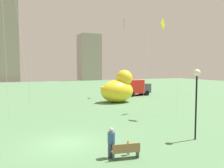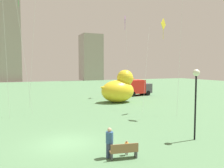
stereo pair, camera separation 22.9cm
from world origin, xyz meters
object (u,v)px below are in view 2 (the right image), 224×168
giant_inflatable_duck (119,88)px  kite_yellow (162,28)px  park_bench (124,151)px  person_adult (110,141)px  person_child (127,147)px  lamppost (196,86)px  box_truck (136,88)px  kite_purple (125,24)px

giant_inflatable_duck → kite_yellow: bearing=-79.3°
park_bench → person_adult: 0.97m
person_child → lamppost: size_ratio=0.17×
person_adult → person_child: bearing=-2.6°
person_child → kite_yellow: size_ratio=0.08×
park_bench → box_truck: size_ratio=0.29×
person_adult → kite_purple: kite_purple is taller
park_bench → lamppost: size_ratio=0.33×
giant_inflatable_duck → kite_yellow: kite_yellow is taller
person_child → box_truck: size_ratio=0.15×
park_bench → person_child: size_ratio=1.92×
lamppost → box_truck: lamppost is taller
person_child → giant_inflatable_duck: giant_inflatable_duck is taller
lamppost → box_truck: bearing=69.8°
park_bench → person_child: bearing=48.9°
giant_inflatable_duck → box_truck: giant_inflatable_duck is taller
box_truck → kite_yellow: size_ratio=0.53×
lamppost → person_adult: bearing=-175.5°
park_bench → giant_inflatable_duck: size_ratio=0.29×
person_child → lamppost: bearing=5.8°
giant_inflatable_duck → kite_purple: (3.75, 5.46, 10.59)m
box_truck → kite_yellow: (-4.65, -14.01, 8.19)m
person_adult → kite_yellow: bearing=43.3°
person_adult → lamppost: bearing=4.5°
lamppost → box_truck: size_ratio=0.88×
kite_purple → box_truck: bearing=8.6°
park_bench → lamppost: lamppost is taller
person_adult → giant_inflatable_duck: bearing=63.2°
person_adult → kite_yellow: kite_yellow is taller
park_bench → giant_inflatable_duck: bearing=65.4°
park_bench → box_truck: box_truck is taller
kite_yellow → lamppost: bearing=-112.8°
person_adult → box_truck: (15.52, 24.27, 0.48)m
giant_inflatable_duck → park_bench: bearing=-114.6°
giant_inflatable_duck → person_adult: bearing=-116.8°
box_truck → kite_purple: (-2.44, -0.37, 11.18)m
lamppost → kite_purple: (6.29, 23.37, 8.76)m
park_bench → box_truck: 28.90m
kite_yellow → giant_inflatable_duck: bearing=100.7°
person_adult → park_bench: bearing=-36.6°
lamppost → park_bench: bearing=-170.4°
giant_inflatable_duck → box_truck: 8.53m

